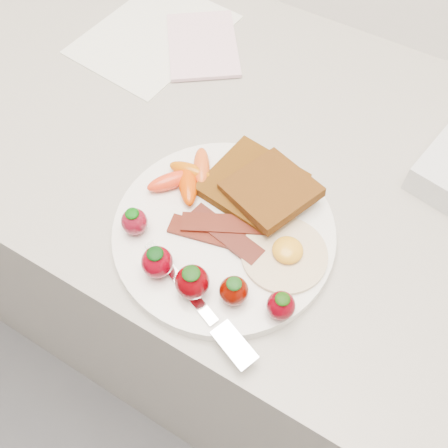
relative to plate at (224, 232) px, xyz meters
The scene contains 11 objects.
counter 0.48m from the plate, 95.58° to the left, with size 2.00×0.60×0.90m, color gray.
plate is the anchor object (origin of this frame).
toast_lower 0.07m from the plate, 90.07° to the left, with size 0.11×0.11×0.01m, color #4F2504.
toast_upper 0.08m from the plate, 67.14° to the left, with size 0.09×0.09×0.01m, color black.
fried_egg 0.08m from the plate, ahead, with size 0.12×0.12×0.02m.
bacon_strips 0.02m from the plate, 101.25° to the right, with size 0.12×0.08×0.01m.
baby_carrots 0.09m from the plate, 153.71° to the left, with size 0.08×0.10×0.02m.
strawberries 0.08m from the plate, 84.62° to the right, with size 0.23×0.07×0.05m.
fork 0.11m from the plate, 71.25° to the right, with size 0.18×0.08×0.00m.
paper_sheet 0.40m from the plate, 137.38° to the left, with size 0.18×0.25×0.00m, color white.
notepad 0.35m from the plate, 126.24° to the left, with size 0.11×0.16×0.01m, color #ECBCCA.
Camera 1 is at (0.17, 1.28, 1.43)m, focal length 40.00 mm.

